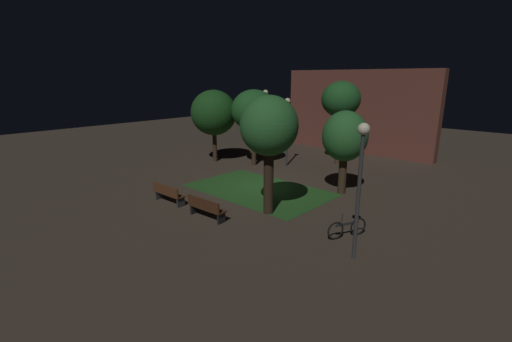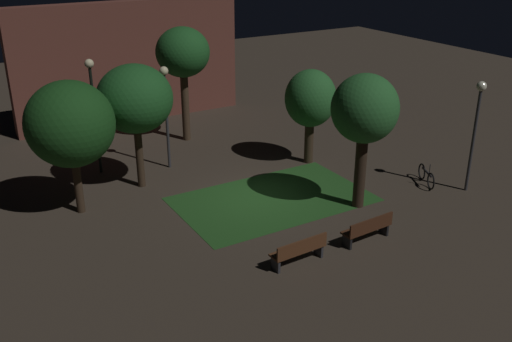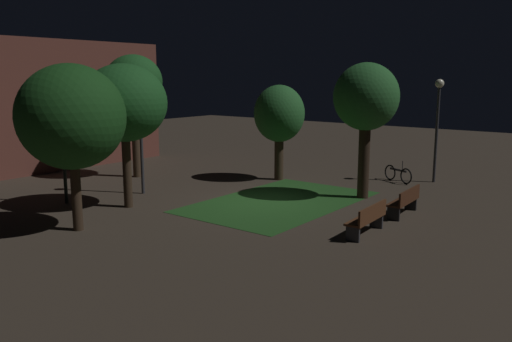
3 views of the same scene
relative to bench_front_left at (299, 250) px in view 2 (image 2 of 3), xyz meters
The scene contains 14 objects.
ground_plane 4.90m from the bench_front_left, 74.21° to the left, with size 60.00×60.00×0.00m, color #3D3328.
grass_lawn 4.57m from the bench_front_left, 67.88° to the left, with size 7.08×4.38×0.01m, color #23511E.
bench_front_left is the anchor object (origin of this frame).
bench_front_right 2.66m from the bench_front_left, ahead, with size 1.82×0.57×0.88m.
tree_back_left 8.61m from the bench_front_left, 52.71° to the left, with size 2.15×2.15×4.04m.
tree_left_canopy 8.74m from the bench_front_left, 124.49° to the left, with size 3.00×3.00×4.75m.
tree_tall_center 8.67m from the bench_front_left, 104.62° to the left, with size 2.83×2.83×4.81m.
tree_right_canopy 5.58m from the bench_front_left, 28.07° to the left, with size 2.33×2.33×4.87m.
tree_back_right 12.58m from the bench_front_left, 81.85° to the left, with size 2.45×2.45×5.31m.
lamp_post_plaza_west 8.98m from the bench_front_left, ahead, with size 0.36×0.36×4.28m.
lamp_post_path_center 10.84m from the bench_front_left, 106.66° to the left, with size 0.36×0.36×4.70m.
lamp_post_near_wall 9.43m from the bench_front_left, 92.26° to the left, with size 0.36×0.36×4.30m.
bicycle 8.00m from the bench_front_left, 16.89° to the left, with size 0.74×1.50×0.93m.
building_wall_backdrop 16.44m from the bench_front_left, 87.76° to the left, with size 11.74×0.80×6.07m, color brown.
Camera 2 is at (-10.02, -16.87, 9.30)m, focal length 40.50 mm.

